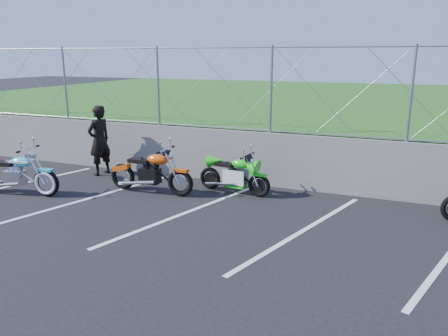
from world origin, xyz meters
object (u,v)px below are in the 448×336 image
at_px(sportbike_green, 235,176).
at_px(person_standing, 99,140).
at_px(cruiser_turquoise, 17,176).
at_px(naked_orange, 152,174).

distance_m(sportbike_green, person_standing, 3.90).
xyz_separation_m(cruiser_turquoise, naked_orange, (2.79, 1.23, 0.02)).
bearing_deg(cruiser_turquoise, naked_orange, 15.26).
distance_m(naked_orange, person_standing, 2.32).
bearing_deg(person_standing, naked_orange, 81.04).
bearing_deg(person_standing, sportbike_green, 101.12).
bearing_deg(sportbike_green, naked_orange, -152.50).
relative_size(naked_orange, sportbike_green, 1.19).
bearing_deg(cruiser_turquoise, person_standing, 63.21).
relative_size(sportbike_green, person_standing, 0.98).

